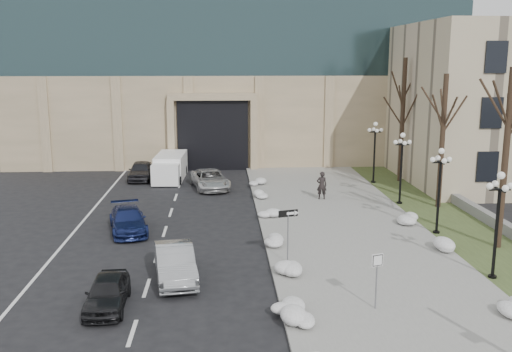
# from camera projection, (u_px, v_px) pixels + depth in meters

# --- Properties ---
(sidewalk) EXTENTS (9.00, 40.00, 0.12)m
(sidewalk) POSITION_uv_depth(u_px,v_px,m) (343.00, 227.00, 32.14)
(sidewalk) COLOR gray
(sidewalk) RESTS_ON ground
(curb) EXTENTS (0.30, 40.00, 0.14)m
(curb) POSITION_uv_depth(u_px,v_px,m) (264.00, 228.00, 31.86)
(curb) COLOR gray
(curb) RESTS_ON ground
(grass_strip) EXTENTS (4.00, 40.00, 0.10)m
(grass_strip) POSITION_uv_depth(u_px,v_px,m) (455.00, 225.00, 32.54)
(grass_strip) COLOR #3B4924
(grass_strip) RESTS_ON ground
(stone_wall) EXTENTS (0.50, 30.00, 0.70)m
(stone_wall) POSITION_uv_depth(u_px,v_px,m) (475.00, 211.00, 34.56)
(stone_wall) COLOR gray
(stone_wall) RESTS_ON ground
(car_a) EXTENTS (1.59, 3.72, 1.25)m
(car_a) POSITION_uv_depth(u_px,v_px,m) (107.00, 292.00, 21.71)
(car_a) COLOR black
(car_a) RESTS_ON ground
(car_b) EXTENTS (2.29, 4.76, 1.51)m
(car_b) POSITION_uv_depth(u_px,v_px,m) (175.00, 263.00, 24.51)
(car_b) COLOR #9A9DA1
(car_b) RESTS_ON ground
(car_c) EXTENTS (2.88, 4.89, 1.33)m
(car_c) POSITION_uv_depth(u_px,v_px,m) (128.00, 220.00, 31.36)
(car_c) COLOR navy
(car_c) RESTS_ON ground
(car_d) EXTENTS (3.31, 5.39, 1.40)m
(car_d) POSITION_uv_depth(u_px,v_px,m) (210.00, 179.00, 41.93)
(car_d) COLOR silver
(car_d) RESTS_ON ground
(car_e) EXTENTS (1.77, 4.30, 1.46)m
(car_e) POSITION_uv_depth(u_px,v_px,m) (141.00, 171.00, 45.06)
(car_e) COLOR #2E2E33
(car_e) RESTS_ON ground
(pedestrian) EXTENTS (0.71, 0.48, 1.89)m
(pedestrian) POSITION_uv_depth(u_px,v_px,m) (322.00, 185.00, 38.21)
(pedestrian) COLOR black
(pedestrian) RESTS_ON sidewalk
(box_truck) EXTENTS (2.43, 6.22, 1.94)m
(box_truck) POSITION_uv_depth(u_px,v_px,m) (170.00, 168.00, 45.17)
(box_truck) COLOR white
(box_truck) RESTS_ON ground
(one_way_sign) EXTENTS (0.99, 0.37, 2.63)m
(one_way_sign) POSITION_uv_depth(u_px,v_px,m) (291.00, 220.00, 25.99)
(one_way_sign) COLOR slate
(one_way_sign) RESTS_ON ground
(keep_sign) EXTENTS (0.48, 0.20, 2.28)m
(keep_sign) POSITION_uv_depth(u_px,v_px,m) (377.00, 269.00, 21.17)
(keep_sign) COLOR slate
(keep_sign) RESTS_ON ground
(snow_clump_b) EXTENTS (1.10, 1.60, 0.36)m
(snow_clump_b) POSITION_uv_depth(u_px,v_px,m) (299.00, 316.00, 20.46)
(snow_clump_b) COLOR white
(snow_clump_b) RESTS_ON sidewalk
(snow_clump_c) EXTENTS (1.10, 1.60, 0.36)m
(snow_clump_c) POSITION_uv_depth(u_px,v_px,m) (286.00, 268.00, 25.16)
(snow_clump_c) COLOR white
(snow_clump_c) RESTS_ON sidewalk
(snow_clump_d) EXTENTS (1.10, 1.60, 0.36)m
(snow_clump_d) POSITION_uv_depth(u_px,v_px,m) (278.00, 241.00, 28.95)
(snow_clump_d) COLOR white
(snow_clump_d) RESTS_ON sidewalk
(snow_clump_e) EXTENTS (1.10, 1.60, 0.36)m
(snow_clump_e) POSITION_uv_depth(u_px,v_px,m) (267.00, 212.00, 34.32)
(snow_clump_e) COLOR white
(snow_clump_e) RESTS_ON sidewalk
(snow_clump_f) EXTENTS (1.10, 1.60, 0.36)m
(snow_clump_f) POSITION_uv_depth(u_px,v_px,m) (259.00, 196.00, 38.57)
(snow_clump_f) COLOR white
(snow_clump_f) RESTS_ON sidewalk
(snow_clump_g) EXTENTS (1.10, 1.60, 0.36)m
(snow_clump_g) POSITION_uv_depth(u_px,v_px,m) (257.00, 183.00, 42.52)
(snow_clump_g) COLOR white
(snow_clump_g) RESTS_ON sidewalk
(snow_clump_h) EXTENTS (1.10, 1.60, 0.36)m
(snow_clump_h) POSITION_uv_depth(u_px,v_px,m) (511.00, 306.00, 21.31)
(snow_clump_h) COLOR white
(snow_clump_h) RESTS_ON sidewalk
(snow_clump_i) EXTENTS (1.10, 1.60, 0.36)m
(snow_clump_i) POSITION_uv_depth(u_px,v_px,m) (442.00, 250.00, 27.61)
(snow_clump_i) COLOR white
(snow_clump_i) RESTS_ON sidewalk
(snow_clump_j) EXTENTS (1.10, 1.60, 0.36)m
(snow_clump_j) POSITION_uv_depth(u_px,v_px,m) (406.00, 219.00, 32.94)
(snow_clump_j) COLOR white
(snow_clump_j) RESTS_ON sidewalk
(snow_clump_k) EXTENTS (1.10, 1.60, 0.36)m
(snow_clump_k) POSITION_uv_depth(u_px,v_px,m) (288.00, 308.00, 21.09)
(snow_clump_k) COLOR white
(snow_clump_k) RESTS_ON sidewalk
(lamppost_a) EXTENTS (1.18, 1.18, 4.76)m
(lamppost_a) POSITION_uv_depth(u_px,v_px,m) (498.00, 211.00, 24.01)
(lamppost_a) COLOR black
(lamppost_a) RESTS_ON ground
(lamppost_b) EXTENTS (1.18, 1.18, 4.76)m
(lamppost_b) POSITION_uv_depth(u_px,v_px,m) (440.00, 179.00, 30.36)
(lamppost_b) COLOR black
(lamppost_b) RESTS_ON ground
(lamppost_c) EXTENTS (1.18, 1.18, 4.76)m
(lamppost_c) POSITION_uv_depth(u_px,v_px,m) (402.00, 159.00, 36.72)
(lamppost_c) COLOR black
(lamppost_c) RESTS_ON ground
(lamppost_d) EXTENTS (1.18, 1.18, 4.76)m
(lamppost_d) POSITION_uv_depth(u_px,v_px,m) (375.00, 144.00, 43.08)
(lamppost_d) COLOR black
(lamppost_d) RESTS_ON ground
(tree_near) EXTENTS (3.20, 3.20, 9.00)m
(tree_near) POSITION_uv_depth(u_px,v_px,m) (508.00, 134.00, 27.50)
(tree_near) COLOR black
(tree_near) RESTS_ON ground
(tree_mid) EXTENTS (3.20, 3.20, 8.50)m
(tree_mid) POSITION_uv_depth(u_px,v_px,m) (443.00, 122.00, 35.39)
(tree_mid) COLOR black
(tree_mid) RESTS_ON ground
(tree_far) EXTENTS (3.20, 3.20, 9.50)m
(tree_far) POSITION_uv_depth(u_px,v_px,m) (403.00, 103.00, 43.09)
(tree_far) COLOR black
(tree_far) RESTS_ON ground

